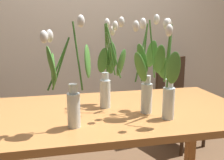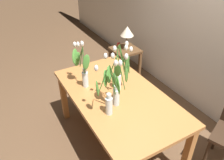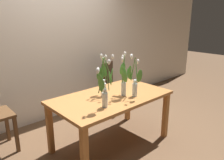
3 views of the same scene
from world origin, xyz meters
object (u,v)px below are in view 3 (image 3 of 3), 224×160
Objects in this scene: tulip_vase_3 at (104,79)px; tulip_vase_1 at (134,81)px; dining_table at (111,102)px; dining_chair at (112,83)px; tulip_vase_2 at (124,80)px; tulip_vase_0 at (104,91)px.

tulip_vase_1 is at bearing -46.97° from tulip_vase_3.
tulip_vase_1 reaches higher than dining_table.
tulip_vase_3 is 0.61× the size of dining_chair.
tulip_vase_2 is 1.34m from dining_chair.
tulip_vase_0 is 0.42m from tulip_vase_3.
tulip_vase_0 is 0.97× the size of tulip_vase_2.
tulip_vase_2 reaches higher than dining_table.
dining_table is 0.51m from tulip_vase_0.
tulip_vase_1 is at bearing -119.70° from dining_chair.
tulip_vase_0 is 1.00× the size of tulip_vase_3.
tulip_vase_0 is 0.61× the size of dining_chair.
tulip_vase_3 is (-0.19, 0.18, 0.01)m from tulip_vase_2.
dining_chair reaches higher than dining_table.
dining_table is at bearing 140.96° from tulip_vase_2.
dining_table is 1.27m from dining_chair.
tulip_vase_0 is at bearing -143.72° from dining_table.
tulip_vase_0 is at bearing -176.64° from tulip_vase_1.
tulip_vase_2 reaches higher than tulip_vase_0.
tulip_vase_2 is at bearing -39.04° from dining_table.
dining_chair is (0.86, 0.93, -0.12)m from dining_table.
tulip_vase_0 is at bearing -129.77° from tulip_vase_3.
tulip_vase_3 is (-0.06, 0.08, 0.32)m from dining_table.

